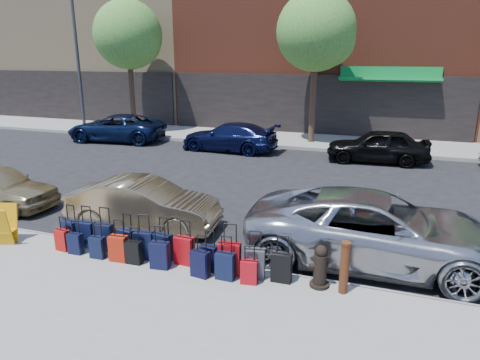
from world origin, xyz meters
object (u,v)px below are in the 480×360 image
at_px(tree_left, 130,37).
at_px(car_far_1, 229,137).
at_px(suitcase_front_5, 163,247).
at_px(car_near_1, 144,204).
at_px(streetlight, 80,51).
at_px(bollard, 344,267).
at_px(display_rack, 3,225).
at_px(car_far_0, 116,128).
at_px(car_far_2, 378,146).
at_px(tree_center, 319,33).
at_px(fire_hydrant, 320,268).
at_px(car_near_2, 376,229).

bearing_deg(tree_left, car_far_1, -22.16).
xyz_separation_m(suitcase_front_5, car_near_1, (-1.54, 1.76, 0.20)).
relative_size(streetlight, bollard, 7.89).
bearing_deg(car_near_1, suitcase_front_5, -144.97).
distance_m(tree_left, suitcase_front_5, 18.00).
bearing_deg(suitcase_front_5, display_rack, -163.44).
distance_m(car_near_1, car_far_0, 12.69).
bearing_deg(car_far_1, streetlight, -99.30).
relative_size(tree_left, car_near_1, 1.84).
bearing_deg(car_far_0, car_far_1, 80.90).
bearing_deg(car_far_2, car_far_1, -94.30).
height_order(tree_center, bollard, tree_center).
bearing_deg(suitcase_front_5, car_far_2, 80.53).
bearing_deg(car_far_1, car_near_1, 10.50).
bearing_deg(fire_hydrant, display_rack, 164.43).
height_order(streetlight, car_near_2, streetlight).
height_order(streetlight, car_far_0, streetlight).
bearing_deg(tree_center, display_rack, -107.45).
height_order(suitcase_front_5, car_far_1, car_far_1).
xyz_separation_m(streetlight, display_rack, (8.80, -14.05, -4.06)).
relative_size(tree_left, car_far_0, 1.42).
distance_m(suitcase_front_5, car_far_1, 11.79).
xyz_separation_m(car_near_1, car_far_1, (-1.30, 9.69, 0.02)).
distance_m(tree_center, car_near_1, 13.58).
bearing_deg(car_far_1, car_far_2, 92.29).
relative_size(tree_left, tree_center, 1.00).
bearing_deg(bollard, car_far_0, 138.17).
relative_size(bollard, car_far_0, 0.20).
bearing_deg(streetlight, car_near_1, -46.57).
distance_m(bollard, car_near_1, 5.64).
xyz_separation_m(fire_hydrant, car_near_1, (-4.89, 1.72, 0.12)).
height_order(car_near_2, car_far_0, car_near_2).
xyz_separation_m(tree_left, display_rack, (5.86, -14.75, -4.81)).
relative_size(car_far_0, car_far_1, 1.10).
distance_m(suitcase_front_5, car_near_2, 4.61).
bearing_deg(suitcase_front_5, car_near_1, 140.83).
bearing_deg(display_rack, car_near_1, 24.50).
bearing_deg(car_far_1, suitcase_front_5, 16.80).
bearing_deg(display_rack, streetlight, 103.38).
bearing_deg(car_far_2, car_far_0, -95.28).
distance_m(tree_left, car_far_0, 5.36).
bearing_deg(streetlight, tree_left, 13.39).
xyz_separation_m(car_near_2, car_far_1, (-7.10, 9.71, -0.10)).
height_order(car_far_0, car_far_1, car_far_0).
distance_m(fire_hydrant, car_far_2, 11.36).
height_order(tree_left, fire_hydrant, tree_left).
bearing_deg(display_rack, tree_center, 53.87).
height_order(tree_center, display_rack, tree_center).
relative_size(streetlight, car_far_2, 1.91).
height_order(car_near_1, car_near_2, car_near_2).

